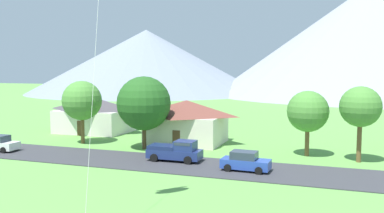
% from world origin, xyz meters
% --- Properties ---
extents(road_strip, '(160.00, 7.06, 0.08)m').
position_xyz_m(road_strip, '(0.00, 29.19, 0.04)').
color(road_strip, '#38383D').
rests_on(road_strip, ground).
extents(mountain_far_east_ridge, '(88.22, 88.22, 23.77)m').
position_xyz_m(mountain_far_east_ridge, '(-58.13, 135.94, 11.89)').
color(mountain_far_east_ridge, gray).
rests_on(mountain_far_east_ridge, ground).
extents(mountain_far_west_ridge, '(110.38, 110.38, 39.10)m').
position_xyz_m(mountain_far_west_ridge, '(22.23, 148.52, 19.55)').
color(mountain_far_west_ridge, '#8E939E').
rests_on(mountain_far_west_ridge, ground).
extents(house_leftmost, '(9.31, 7.32, 5.16)m').
position_xyz_m(house_leftmost, '(-6.74, 40.04, 2.67)').
color(house_leftmost, beige).
rests_on(house_leftmost, ground).
extents(house_right_center, '(10.33, 7.49, 4.90)m').
position_xyz_m(house_right_center, '(-21.95, 43.77, 2.54)').
color(house_right_center, silver).
rests_on(house_right_center, ground).
extents(tree_near_left, '(3.86, 3.86, 7.26)m').
position_xyz_m(tree_near_left, '(12.28, 35.89, 5.29)').
color(tree_near_left, brown).
rests_on(tree_near_left, ground).
extents(tree_left_of_center, '(5.99, 5.99, 8.09)m').
position_xyz_m(tree_left_of_center, '(-9.93, 35.03, 5.08)').
color(tree_left_of_center, '#4C3823').
rests_on(tree_left_of_center, ground).
extents(tree_center, '(4.20, 4.20, 6.69)m').
position_xyz_m(tree_center, '(7.42, 37.15, 4.57)').
color(tree_center, brown).
rests_on(tree_center, ground).
extents(tree_right_of_center, '(4.69, 4.69, 7.49)m').
position_xyz_m(tree_right_of_center, '(-18.37, 35.64, 5.13)').
color(tree_right_of_center, brown).
rests_on(tree_right_of_center, ground).
extents(parked_car_blue_mid_east, '(4.28, 2.23, 1.68)m').
position_xyz_m(parked_car_blue_mid_east, '(2.79, 28.81, 0.87)').
color(parked_car_blue_mid_east, '#2847A8').
rests_on(parked_car_blue_mid_east, road_strip).
extents(pickup_truck_navy_west_side, '(5.23, 2.39, 1.99)m').
position_xyz_m(pickup_truck_navy_west_side, '(-4.27, 30.31, 1.06)').
color(pickup_truck_navy_west_side, navy).
rests_on(pickup_truck_navy_west_side, road_strip).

